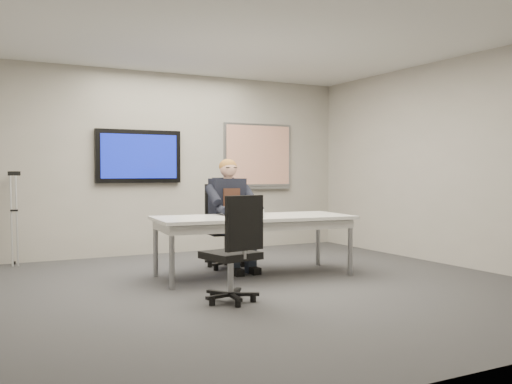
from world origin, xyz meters
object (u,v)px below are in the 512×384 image
office_chair_far (225,241)px  laptop (239,211)px  conference_table (253,223)px  seated_person (233,226)px  office_chair_near (233,269)px

office_chair_far → laptop: office_chair_far is taller
office_chair_far → conference_table: bearing=-80.7°
conference_table → seated_person: 0.47m
conference_table → seated_person: (-0.04, 0.47, -0.07)m
office_chair_far → seated_person: bearing=-84.8°
office_chair_near → seated_person: bearing=-126.7°
office_chair_near → seated_person: 1.84m
office_chair_far → laptop: (-0.05, -0.51, 0.44)m
seated_person → laptop: 0.33m
office_chair_near → seated_person: (0.78, 1.64, 0.25)m
office_chair_far → office_chair_near: bearing=-106.2°
office_chair_near → office_chair_far: bearing=-123.7°
conference_table → office_chair_far: size_ratio=2.23×
conference_table → office_chair_near: bearing=-119.4°
office_chair_far → seated_person: size_ratio=0.77×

